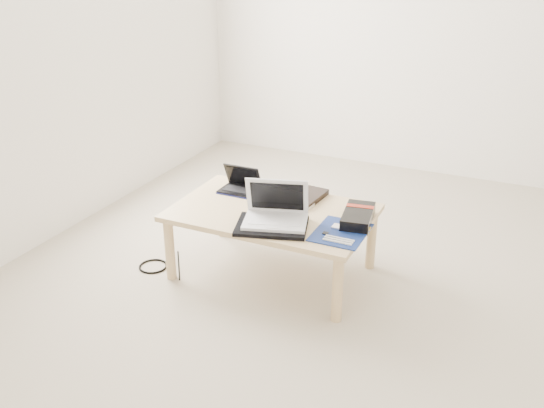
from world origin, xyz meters
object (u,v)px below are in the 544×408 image
at_px(coffee_table, 272,218).
at_px(netbook, 241,186).
at_px(white_laptop, 276,213).
at_px(gpu_box, 358,216).

bearing_deg(coffee_table, netbook, 149.25).
bearing_deg(white_laptop, gpu_box, 28.47).
height_order(netbook, white_laptop, white_laptop).
bearing_deg(gpu_box, coffee_table, -173.32).
xyz_separation_m(white_laptop, gpu_box, (0.39, 0.21, -0.04)).
bearing_deg(netbook, gpu_box, -8.57).
distance_m(coffee_table, netbook, 0.35).
height_order(coffee_table, gpu_box, gpu_box).
height_order(netbook, gpu_box, netbook).
relative_size(coffee_table, white_laptop, 2.86).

